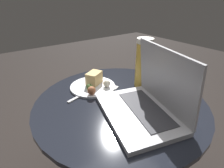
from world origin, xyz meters
TOP-DOWN VIEW (x-y plane):
  - table at (0.00, 0.00)m, footprint 0.68×0.68m
  - napkin at (-0.14, -0.01)m, footprint 0.17×0.15m
  - laptop at (0.12, 0.02)m, footprint 0.36×0.30m
  - beer_glass at (-0.04, 0.16)m, footprint 0.07×0.07m
  - snack_plate at (-0.16, -0.03)m, footprint 0.20×0.20m
  - fork at (-0.13, -0.09)m, footprint 0.06×0.17m

SIDE VIEW (x-z plane):
  - table at x=0.00m, z-range 0.11..0.64m
  - napkin at x=-0.14m, z-range 0.53..0.53m
  - fork at x=-0.13m, z-range 0.53..0.53m
  - snack_plate at x=-0.16m, z-range 0.51..0.58m
  - laptop at x=0.12m, z-range 0.46..0.69m
  - beer_glass at x=-0.04m, z-range 0.53..0.75m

